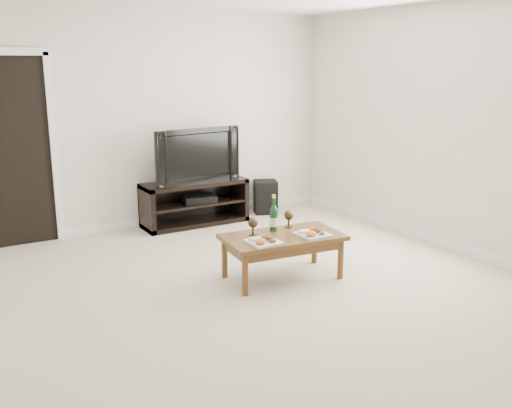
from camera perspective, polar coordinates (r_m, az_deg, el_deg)
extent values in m
plane|color=beige|center=(4.91, 0.79, -9.70)|extent=(5.50, 5.50, 0.00)
cube|color=silver|center=(7.04, -11.26, 8.17)|extent=(5.00, 0.04, 2.60)
cube|color=black|center=(6.68, -23.66, 4.60)|extent=(0.90, 0.02, 2.05)
cube|color=black|center=(7.16, -6.14, 0.12)|extent=(1.32, 0.45, 0.55)
imported|color=black|center=(7.04, -6.26, 4.94)|extent=(1.17, 0.30, 0.67)
cube|color=black|center=(7.16, -5.70, 0.55)|extent=(0.45, 0.38, 0.08)
cube|color=black|center=(7.68, 0.96, 0.73)|extent=(0.38, 0.38, 0.44)
cube|color=brown|center=(5.36, 2.66, -5.28)|extent=(1.15, 0.71, 0.42)
cube|color=white|center=(5.05, 0.75, -3.54)|extent=(0.27, 0.27, 0.07)
cube|color=white|center=(5.30, 5.72, -2.78)|extent=(0.27, 0.27, 0.07)
cylinder|color=#0F3A1B|center=(5.38, 1.78, -0.89)|extent=(0.07, 0.07, 0.35)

